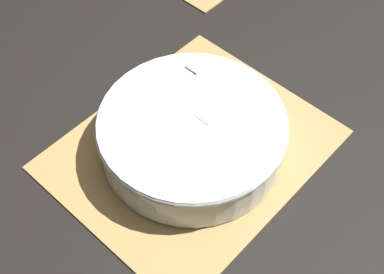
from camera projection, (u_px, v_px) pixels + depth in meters
name	position (u px, v px, depth m)	size (l,w,h in m)	color
ground_plane	(192.00, 150.00, 0.88)	(6.00, 6.00, 0.00)	black
bamboo_mat_center	(192.00, 149.00, 0.88)	(0.42, 0.35, 0.01)	#A8844C
fruit_salad_bowl	(191.00, 132.00, 0.84)	(0.30, 0.30, 0.08)	silver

